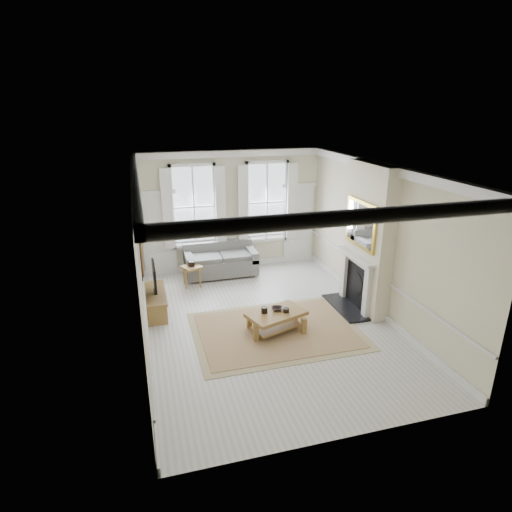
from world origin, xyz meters
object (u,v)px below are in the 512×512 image
object	(u,v)px
tv_stand	(156,302)
coffee_table	(276,316)
sofa	(220,262)
side_table	(192,270)

from	to	relation	value
tv_stand	coffee_table	bearing A→B (deg)	-33.91
tv_stand	sofa	bearing A→B (deg)	44.63
sofa	side_table	size ratio (longest dim) A/B	3.31
side_table	tv_stand	size ratio (longest dim) A/B	0.43
side_table	sofa	bearing A→B (deg)	33.49
sofa	tv_stand	distance (m)	2.68
side_table	coffee_table	distance (m)	3.23
coffee_table	tv_stand	bearing A→B (deg)	127.64
coffee_table	tv_stand	size ratio (longest dim) A/B	0.98
coffee_table	tv_stand	distance (m)	2.91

